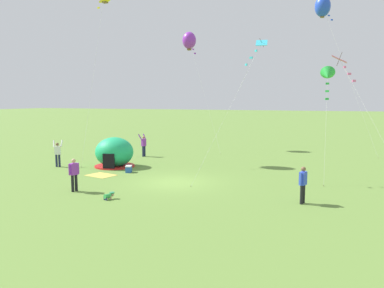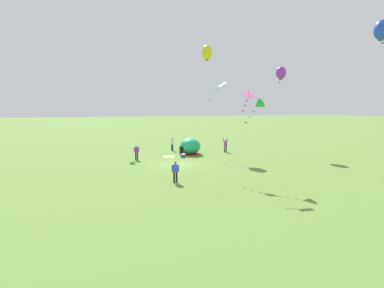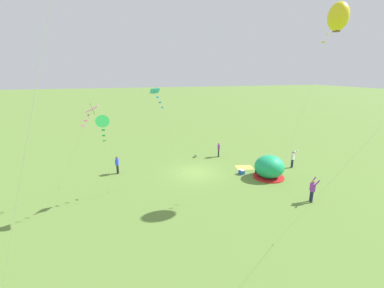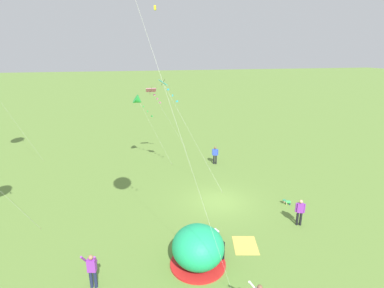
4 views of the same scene
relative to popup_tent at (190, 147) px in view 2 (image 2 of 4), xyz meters
The scene contains 15 objects.
ground_plane 6.91m from the popup_tent, 27.05° to the right, with size 300.00×300.00×0.00m, color olive.
popup_tent is the anchor object (origin of this frame).
picnic_blanket 3.23m from the popup_tent, 72.86° to the right, with size 1.70×1.30×0.01m, color gold.
cooler_box 2.59m from the popup_tent, 35.60° to the right, with size 0.53×0.63×0.44m.
toddler_crawling 8.95m from the popup_tent, 58.73° to the right, with size 0.38×0.55×0.32m.
person_with_toddler 14.22m from the popup_tent, 20.77° to the right, with size 0.34×0.57×1.72m.
person_center_field 7.26m from the popup_tent, 73.36° to the right, with size 0.37×0.55×1.72m.
person_strolling 4.00m from the popup_tent, 158.08° to the right, with size 0.72×0.65×1.89m.
person_arms_raised 5.02m from the popup_tent, 94.43° to the left, with size 0.57×0.69×1.89m.
kite_blue 23.45m from the popup_tent, 49.76° to the left, with size 5.67×4.90×14.25m.
kite_yellow 12.78m from the popup_tent, 129.45° to the left, with size 1.42×4.80×14.13m.
kite_pink 15.82m from the popup_tent, ahead, with size 4.02×4.43×7.39m.
kite_green 15.01m from the popup_tent, ahead, with size 0.91×3.36×6.75m.
kite_purple 15.47m from the popup_tent, 86.01° to the left, with size 5.11×4.35×11.28m.
kite_cyan 12.07m from the popup_tent, ahead, with size 3.34×4.26×8.32m.
Camera 2 is at (30.08, -7.26, 6.10)m, focal length 28.00 mm.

